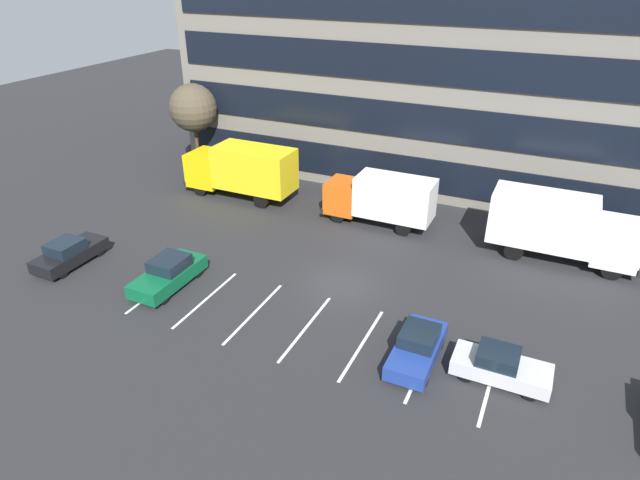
{
  "coord_description": "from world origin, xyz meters",
  "views": [
    {
      "loc": [
        9.19,
        -22.32,
        15.4
      ],
      "look_at": [
        -1.98,
        1.66,
        1.4
      ],
      "focal_mm": 30.45,
      "sensor_mm": 36.0,
      "label": 1
    }
  ],
  "objects_px": {
    "box_truck_orange": "(381,198)",
    "sedan_forest": "(169,273)",
    "box_truck_yellow_all": "(242,169)",
    "box_truck_white": "(561,225)",
    "sedan_silver": "(500,366)",
    "bare_tree": "(193,108)",
    "sedan_navy": "(417,347)",
    "sedan_black": "(69,253)"
  },
  "relations": [
    {
      "from": "box_truck_orange",
      "to": "sedan_forest",
      "type": "height_order",
      "value": "box_truck_orange"
    },
    {
      "from": "box_truck_yellow_all",
      "to": "box_truck_white",
      "type": "xyz_separation_m",
      "value": [
        20.8,
        -0.11,
        -0.01
      ]
    },
    {
      "from": "box_truck_orange",
      "to": "sedan_silver",
      "type": "xyz_separation_m",
      "value": [
        9.21,
        -11.61,
        -1.17
      ]
    },
    {
      "from": "sedan_forest",
      "to": "bare_tree",
      "type": "distance_m",
      "value": 17.84
    },
    {
      "from": "box_truck_white",
      "to": "sedan_navy",
      "type": "distance_m",
      "value": 12.8
    },
    {
      "from": "box_truck_orange",
      "to": "sedan_silver",
      "type": "height_order",
      "value": "box_truck_orange"
    },
    {
      "from": "box_truck_white",
      "to": "sedan_navy",
      "type": "relative_size",
      "value": 1.97
    },
    {
      "from": "box_truck_white",
      "to": "sedan_navy",
      "type": "height_order",
      "value": "box_truck_white"
    },
    {
      "from": "box_truck_white",
      "to": "box_truck_yellow_all",
      "type": "bearing_deg",
      "value": 179.68
    },
    {
      "from": "box_truck_yellow_all",
      "to": "box_truck_orange",
      "type": "relative_size",
      "value": 1.15
    },
    {
      "from": "box_truck_yellow_all",
      "to": "sedan_forest",
      "type": "relative_size",
      "value": 1.84
    },
    {
      "from": "sedan_silver",
      "to": "sedan_black",
      "type": "xyz_separation_m",
      "value": [
        -23.16,
        -0.55,
        0.04
      ]
    },
    {
      "from": "box_truck_yellow_all",
      "to": "sedan_navy",
      "type": "xyz_separation_m",
      "value": [
        16.14,
        -11.95,
        -1.41
      ]
    },
    {
      "from": "sedan_silver",
      "to": "bare_tree",
      "type": "bearing_deg",
      "value": 149.94
    },
    {
      "from": "sedan_silver",
      "to": "bare_tree",
      "type": "distance_m",
      "value": 29.95
    },
    {
      "from": "sedan_black",
      "to": "bare_tree",
      "type": "relative_size",
      "value": 0.61
    },
    {
      "from": "box_truck_orange",
      "to": "sedan_silver",
      "type": "relative_size",
      "value": 1.8
    },
    {
      "from": "box_truck_yellow_all",
      "to": "sedan_forest",
      "type": "distance_m",
      "value": 12.08
    },
    {
      "from": "box_truck_white",
      "to": "sedan_forest",
      "type": "relative_size",
      "value": 1.83
    },
    {
      "from": "box_truck_white",
      "to": "sedan_forest",
      "type": "xyz_separation_m",
      "value": [
        -18.0,
        -11.56,
        -1.35
      ]
    },
    {
      "from": "box_truck_orange",
      "to": "sedan_navy",
      "type": "relative_size",
      "value": 1.72
    },
    {
      "from": "box_truck_yellow_all",
      "to": "sedan_black",
      "type": "bearing_deg",
      "value": -106.65
    },
    {
      "from": "sedan_forest",
      "to": "sedan_black",
      "type": "height_order",
      "value": "sedan_forest"
    },
    {
      "from": "box_truck_white",
      "to": "sedan_silver",
      "type": "distance_m",
      "value": 11.72
    },
    {
      "from": "box_truck_orange",
      "to": "sedan_forest",
      "type": "relative_size",
      "value": 1.6
    },
    {
      "from": "sedan_black",
      "to": "bare_tree",
      "type": "distance_m",
      "value": 16.16
    },
    {
      "from": "box_truck_white",
      "to": "sedan_navy",
      "type": "bearing_deg",
      "value": -111.49
    },
    {
      "from": "sedan_navy",
      "to": "bare_tree",
      "type": "distance_m",
      "value": 27.26
    },
    {
      "from": "box_truck_yellow_all",
      "to": "bare_tree",
      "type": "bearing_deg",
      "value": 152.72
    },
    {
      "from": "sedan_black",
      "to": "box_truck_white",
      "type": "bearing_deg",
      "value": 26.34
    },
    {
      "from": "sedan_black",
      "to": "sedan_silver",
      "type": "bearing_deg",
      "value": 1.35
    },
    {
      "from": "box_truck_yellow_all",
      "to": "sedan_forest",
      "type": "bearing_deg",
      "value": -76.52
    },
    {
      "from": "box_truck_yellow_all",
      "to": "sedan_silver",
      "type": "xyz_separation_m",
      "value": [
        19.51,
        -11.68,
        -1.44
      ]
    },
    {
      "from": "box_truck_orange",
      "to": "sedan_black",
      "type": "relative_size",
      "value": 1.69
    },
    {
      "from": "sedan_black",
      "to": "bare_tree",
      "type": "bearing_deg",
      "value": 99.18
    },
    {
      "from": "box_truck_white",
      "to": "sedan_black",
      "type": "bearing_deg",
      "value": -153.66
    },
    {
      "from": "sedan_navy",
      "to": "sedan_forest",
      "type": "xyz_separation_m",
      "value": [
        -13.34,
        0.27,
        0.05
      ]
    },
    {
      "from": "box_truck_orange",
      "to": "sedan_silver",
      "type": "distance_m",
      "value": 14.86
    },
    {
      "from": "sedan_silver",
      "to": "sedan_forest",
      "type": "bearing_deg",
      "value": -180.0
    },
    {
      "from": "sedan_silver",
      "to": "sedan_black",
      "type": "height_order",
      "value": "sedan_black"
    },
    {
      "from": "sedan_navy",
      "to": "sedan_forest",
      "type": "bearing_deg",
      "value": 178.83
    },
    {
      "from": "box_truck_orange",
      "to": "box_truck_white",
      "type": "bearing_deg",
      "value": -0.26
    }
  ]
}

